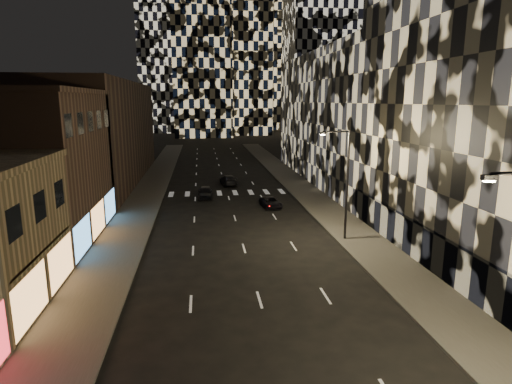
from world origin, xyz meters
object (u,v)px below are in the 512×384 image
object	(u,v)px
car_dark_oncoming	(228,180)
car_dark_rightlane	(271,202)
streetlight_far	(345,177)
car_dark_midlane	(205,192)

from	to	relation	value
car_dark_oncoming	car_dark_rightlane	bearing A→B (deg)	99.17
car_dark_oncoming	car_dark_rightlane	xyz separation A→B (m)	(3.76, -13.37, -0.14)
streetlight_far	car_dark_midlane	xyz separation A→B (m)	(-11.12, 17.38, -4.66)
streetlight_far	car_dark_rightlane	distance (m)	13.48
streetlight_far	car_dark_rightlane	xyz separation A→B (m)	(-4.09, 11.92, -4.81)
streetlight_far	car_dark_oncoming	xyz separation A→B (m)	(-7.85, 25.28, -4.67)
streetlight_far	car_dark_rightlane	world-z (taller)	streetlight_far
car_dark_oncoming	car_dark_rightlane	world-z (taller)	car_dark_oncoming
car_dark_oncoming	streetlight_far	bearing A→B (deg)	100.70
streetlight_far	car_dark_oncoming	distance (m)	26.88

